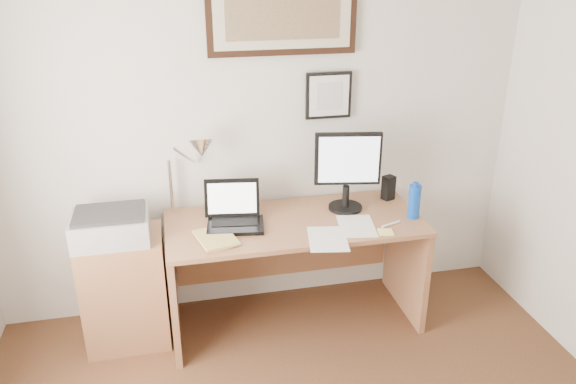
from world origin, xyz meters
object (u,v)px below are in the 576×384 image
object	(u,v)px
laptop	(234,215)
lcd_monitor	(347,168)
desk	(292,247)
book	(199,242)
printer	(111,226)
water_bottle	(414,202)
side_cabinet	(126,289)

from	to	relation	value
laptop	lcd_monitor	xyz separation A→B (m)	(0.74, 0.06, 0.23)
desk	book	bearing A→B (deg)	-156.70
book	printer	distance (m)	0.54
laptop	printer	bearing A→B (deg)	-179.32
lcd_monitor	book	bearing A→B (deg)	-164.41
water_bottle	laptop	size ratio (longest dim) A/B	0.58
side_cabinet	desk	world-z (taller)	desk
desk	side_cabinet	bearing A→B (deg)	-178.11
water_bottle	printer	distance (m)	1.85
desk	printer	distance (m)	1.15
side_cabinet	printer	bearing A→B (deg)	-146.19
water_bottle	side_cabinet	bearing A→B (deg)	174.89
book	desk	bearing A→B (deg)	23.30
desk	lcd_monitor	xyz separation A→B (m)	(0.36, 0.01, 0.53)
laptop	book	bearing A→B (deg)	-137.52
water_bottle	laptop	distance (m)	1.13
book	printer	size ratio (longest dim) A/B	0.63
water_bottle	lcd_monitor	size ratio (longest dim) A/B	0.42
side_cabinet	water_bottle	distance (m)	1.89
side_cabinet	printer	world-z (taller)	printer
water_bottle	book	xyz separation A→B (m)	(-1.35, -0.06, -0.10)
book	laptop	xyz separation A→B (m)	(0.23, 0.21, 0.05)
desk	printer	world-z (taller)	printer
side_cabinet	lcd_monitor	world-z (taller)	lcd_monitor
desk	laptop	world-z (taller)	laptop
printer	lcd_monitor	bearing A→B (deg)	2.62
water_bottle	lcd_monitor	bearing A→B (deg)	151.29
book	lcd_monitor	bearing A→B (deg)	15.59
water_bottle	desk	distance (m)	0.84
side_cabinet	water_bottle	bearing A→B (deg)	-5.11
book	lcd_monitor	size ratio (longest dim) A/B	0.54
desk	laptop	distance (m)	0.48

